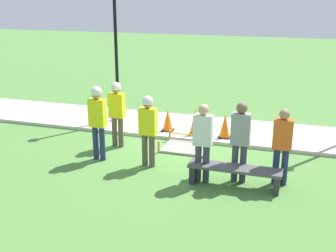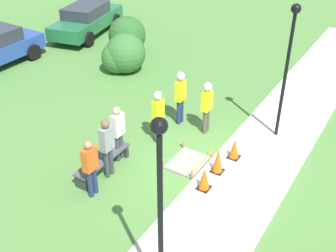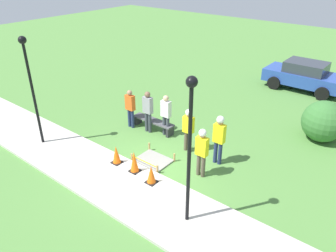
{
  "view_description": "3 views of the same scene",
  "coord_description": "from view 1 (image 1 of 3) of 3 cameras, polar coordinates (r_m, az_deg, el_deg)",
  "views": [
    {
      "loc": [
        -2.94,
        10.64,
        3.97
      ],
      "look_at": [
        0.13,
        1.02,
        0.76
      ],
      "focal_mm": 45.0,
      "sensor_mm": 36.0,
      "label": 1
    },
    {
      "loc": [
        -8.89,
        -4.16,
        7.41
      ],
      "look_at": [
        -0.0,
        1.35,
        0.9
      ],
      "focal_mm": 45.0,
      "sensor_mm": 36.0,
      "label": 2
    },
    {
      "loc": [
        6.33,
        -6.86,
        6.61
      ],
      "look_at": [
        -0.29,
        1.5,
        1.02
      ],
      "focal_mm": 35.0,
      "sensor_mm": 36.0,
      "label": 3
    }
  ],
  "objects": [
    {
      "name": "ground_plane",
      "position": [
        11.73,
        2.14,
        -2.13
      ],
      "size": [
        60.0,
        60.0,
        0.0
      ],
      "primitive_type": "plane",
      "color": "#51843D"
    },
    {
      "name": "sidewalk",
      "position": [
        12.79,
        3.56,
        -0.22
      ],
      "size": [
        28.0,
        2.35,
        0.1
      ],
      "color": "#BCB7AD",
      "rests_on": "ground_plane"
    },
    {
      "name": "wet_concrete_patch",
      "position": [
        11.18,
        2.45,
        -2.96
      ],
      "size": [
        1.25,
        1.0,
        0.32
      ],
      "color": "gray",
      "rests_on": "ground_plane"
    },
    {
      "name": "traffic_cone_near_patch",
      "position": [
        11.77,
        7.71,
        0.0
      ],
      "size": [
        0.34,
        0.34,
        0.67
      ],
      "color": "black",
      "rests_on": "sidewalk"
    },
    {
      "name": "traffic_cone_far_patch",
      "position": [
        11.9,
        3.69,
        0.58
      ],
      "size": [
        0.34,
        0.34,
        0.77
      ],
      "color": "black",
      "rests_on": "sidewalk"
    },
    {
      "name": "traffic_cone_sidewalk_edge",
      "position": [
        12.25,
        -0.03,
        0.78
      ],
      "size": [
        0.34,
        0.34,
        0.63
      ],
      "color": "black",
      "rests_on": "sidewalk"
    },
    {
      "name": "park_bench",
      "position": [
        9.09,
        9.0,
        -6.21
      ],
      "size": [
        1.97,
        0.44,
        0.45
      ],
      "color": "#2D2D33",
      "rests_on": "ground_plane"
    },
    {
      "name": "worker_supervisor",
      "position": [
        11.14,
        -6.95,
        2.32
      ],
      "size": [
        0.4,
        0.25,
        1.76
      ],
      "color": "brown",
      "rests_on": "ground_plane"
    },
    {
      "name": "worker_assistant",
      "position": [
        10.28,
        -9.52,
        1.32
      ],
      "size": [
        0.4,
        0.27,
        1.86
      ],
      "color": "navy",
      "rests_on": "ground_plane"
    },
    {
      "name": "worker_trainee",
      "position": [
        9.78,
        -2.73,
        0.09
      ],
      "size": [
        0.4,
        0.25,
        1.73
      ],
      "color": "brown",
      "rests_on": "ground_plane"
    },
    {
      "name": "bystander_in_orange_shirt",
      "position": [
        9.16,
        15.21,
        -2.2
      ],
      "size": [
        0.4,
        0.22,
        1.69
      ],
      "color": "navy",
      "rests_on": "ground_plane"
    },
    {
      "name": "bystander_in_gray_shirt",
      "position": [
        9.0,
        4.74,
        -1.7
      ],
      "size": [
        0.4,
        0.23,
        1.75
      ],
      "color": "#383D47",
      "rests_on": "ground_plane"
    },
    {
      "name": "bystander_in_white_shirt",
      "position": [
        9.07,
        9.77,
        -1.55
      ],
      "size": [
        0.4,
        0.24,
        1.8
      ],
      "color": "#383D47",
      "rests_on": "ground_plane"
    },
    {
      "name": "lamppost_near",
      "position": [
        13.04,
        -7.13,
        12.38
      ],
      "size": [
        0.28,
        0.28,
        4.16
      ],
      "color": "black",
      "rests_on": "sidewalk"
    }
  ]
}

